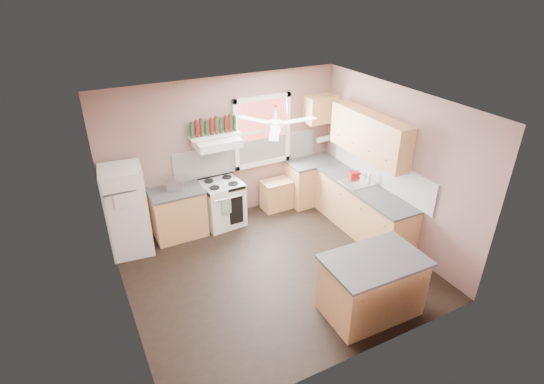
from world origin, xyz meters
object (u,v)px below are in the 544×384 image
refrigerator (127,211)px  island (372,287)px  cart (277,195)px  stove (222,203)px  toaster (175,185)px

refrigerator → island: bearing=-42.3°
cart → island: size_ratio=0.45×
cart → refrigerator: bearing=-178.1°
stove → island: size_ratio=0.68×
refrigerator → cart: size_ratio=2.69×
stove → cart: (1.17, 0.05, -0.14)m
cart → island: island is taller
stove → island: same height
refrigerator → island: (2.67, -3.04, -0.35)m
toaster → island: 3.69m
toaster → stove: toaster is taller
refrigerator → stove: bearing=9.6°
toaster → cart: size_ratio=0.49×
refrigerator → toaster: refrigerator is taller
stove → refrigerator: bearing=178.8°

